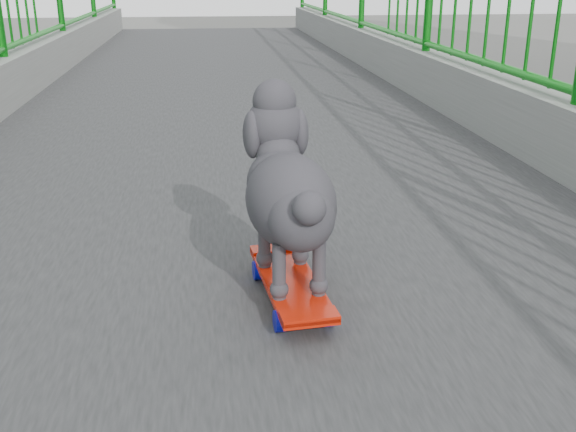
# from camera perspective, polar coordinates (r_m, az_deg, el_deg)

# --- Properties ---
(skateboard) EXTENTS (0.18, 0.48, 0.06)m
(skateboard) POSITION_cam_1_polar(r_m,az_deg,el_deg) (1.77, 0.20, -5.83)
(skateboard) COLOR red
(skateboard) RESTS_ON footbridge
(poodle) EXTENTS (0.25, 0.54, 0.44)m
(poodle) POSITION_cam_1_polar(r_m,az_deg,el_deg) (1.70, -0.00, 2.31)
(poodle) COLOR #312E34
(poodle) RESTS_ON skateboard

